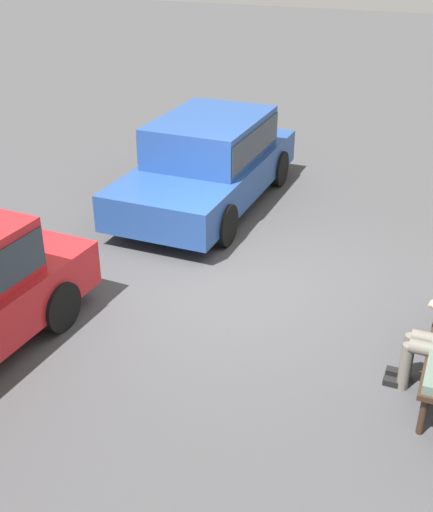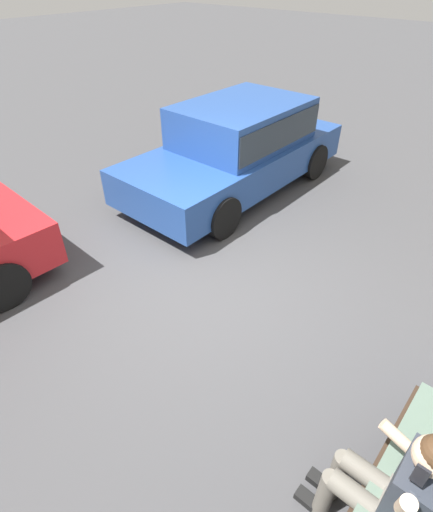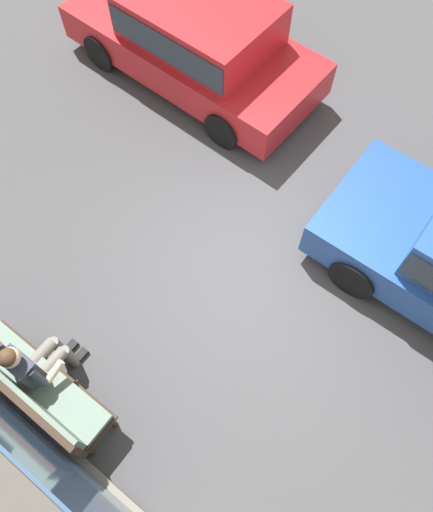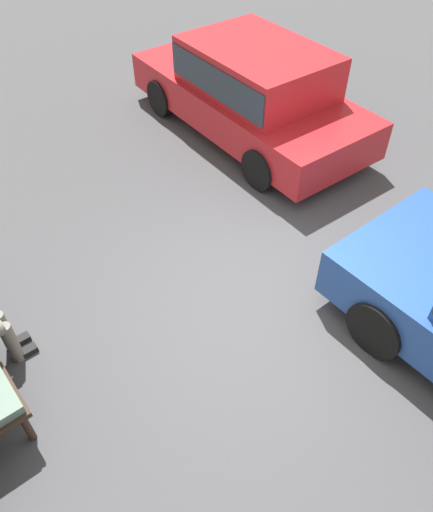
# 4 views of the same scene
# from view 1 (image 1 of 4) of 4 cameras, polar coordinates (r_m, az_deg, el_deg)

# --- Properties ---
(ground_plane) EXTENTS (60.00, 60.00, 0.00)m
(ground_plane) POSITION_cam_1_polar(r_m,az_deg,el_deg) (8.67, 1.95, -2.65)
(ground_plane) COLOR #424244
(parked_car_near) EXTENTS (4.28, 1.90, 1.49)m
(parked_car_near) POSITION_cam_1_polar(r_m,az_deg,el_deg) (10.95, -0.66, 8.70)
(parked_car_near) COLOR #23478E
(parked_car_near) RESTS_ON ground_plane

